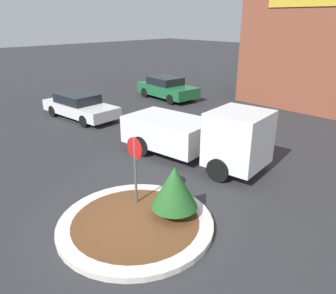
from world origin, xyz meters
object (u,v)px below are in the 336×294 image
object	(u,v)px
parked_sedan_white	(80,106)
stop_sign	(135,160)
parked_sedan_green	(167,88)
utility_truck	(198,135)

from	to	relation	value
parked_sedan_white	stop_sign	bearing A→B (deg)	-25.84
parked_sedan_green	parked_sedan_white	bearing A→B (deg)	-86.00
utility_truck	parked_sedan_white	size ratio (longest dim) A/B	1.22
parked_sedan_green	parked_sedan_white	size ratio (longest dim) A/B	0.93
utility_truck	parked_sedan_white	xyz separation A→B (m)	(-8.28, -0.19, -0.39)
stop_sign	utility_truck	size ratio (longest dim) A/B	0.37
parked_sedan_green	parked_sedan_white	distance (m)	6.59
utility_truck	parked_sedan_green	bearing A→B (deg)	135.53
parked_sedan_green	parked_sedan_white	xyz separation A→B (m)	(0.03, -6.59, -0.06)
stop_sign	parked_sedan_green	xyz separation A→B (m)	(-9.22, 10.14, -0.74)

